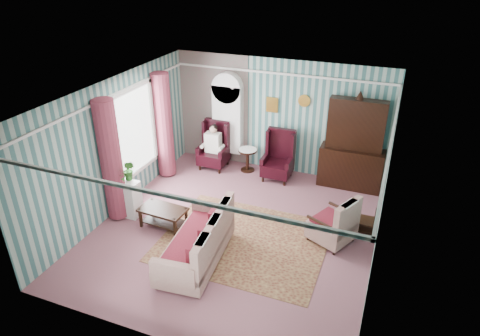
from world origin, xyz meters
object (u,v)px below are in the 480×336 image
at_px(wingback_right, 278,156).
at_px(seated_woman, 213,147).
at_px(sofa, 195,236).
at_px(wingback_left, 213,146).
at_px(plant_stand, 127,198).
at_px(dresser_hutch, 354,142).
at_px(floral_armchair, 333,219).
at_px(nest_table, 364,220).
at_px(round_side_table, 248,160).
at_px(coffee_table, 164,217).
at_px(bookcase, 228,124).

bearing_deg(wingback_right, seated_woman, 180.00).
distance_m(wingback_right, sofa, 3.66).
bearing_deg(wingback_left, plant_stand, -106.22).
height_order(dresser_hutch, sofa, dresser_hutch).
bearing_deg(floral_armchair, seated_woman, 84.16).
relative_size(wingback_left, nest_table, 2.31).
distance_m(round_side_table, sofa, 3.81).
bearing_deg(coffee_table, dresser_hutch, 43.19).
relative_size(nest_table, plant_stand, 0.68).
bearing_deg(plant_stand, nest_table, 13.84).
height_order(dresser_hutch, seated_woman, dresser_hutch).
bearing_deg(bookcase, sofa, -75.54).
distance_m(plant_stand, floral_armchair, 4.35).
distance_m(round_side_table, coffee_table, 3.11).
height_order(round_side_table, floral_armchair, floral_armchair).
height_order(bookcase, sofa, bookcase).
height_order(bookcase, nest_table, bookcase).
relative_size(bookcase, sofa, 1.11).
distance_m(nest_table, plant_stand, 5.02).
xyz_separation_m(dresser_hutch, nest_table, (0.57, -1.82, -0.91)).
xyz_separation_m(wingback_right, nest_table, (2.32, -1.55, -0.35)).
bearing_deg(seated_woman, wingback_left, 0.00).
distance_m(wingback_left, nest_table, 4.37).
distance_m(wingback_right, plant_stand, 3.76).
xyz_separation_m(dresser_hutch, coffee_table, (-3.35, -3.14, -0.96)).
bearing_deg(dresser_hutch, seated_woman, -175.59).
xyz_separation_m(wingback_right, sofa, (-0.46, -3.63, -0.08)).
xyz_separation_m(plant_stand, floral_armchair, (4.30, 0.65, 0.11)).
xyz_separation_m(bookcase, wingback_right, (1.50, -0.39, -0.50)).
bearing_deg(coffee_table, sofa, -33.67).
height_order(seated_woman, plant_stand, seated_woman).
bearing_deg(bookcase, wingback_left, -122.66).
relative_size(nest_table, sofa, 0.27).
distance_m(floral_armchair, coffee_table, 3.45).
bearing_deg(nest_table, bookcase, 153.08).
distance_m(bookcase, seated_woman, 0.70).
bearing_deg(coffee_table, round_side_table, 76.11).
bearing_deg(plant_stand, round_side_table, 59.62).
xyz_separation_m(sofa, coffee_table, (-1.13, 0.76, -0.33)).
bearing_deg(plant_stand, dresser_hutch, 35.08).
bearing_deg(wingback_left, seated_woman, 0.00).
relative_size(wingback_left, sofa, 0.62).
bearing_deg(round_side_table, plant_stand, -120.38).
height_order(wingback_left, floral_armchair, wingback_left).
bearing_deg(seated_woman, round_side_table, 9.46).
bearing_deg(coffee_table, bookcase, 88.29).
bearing_deg(sofa, seated_woman, 14.25).
relative_size(wingback_right, sofa, 0.62).
relative_size(wingback_right, seated_woman, 1.06).
bearing_deg(plant_stand, bookcase, 71.51).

